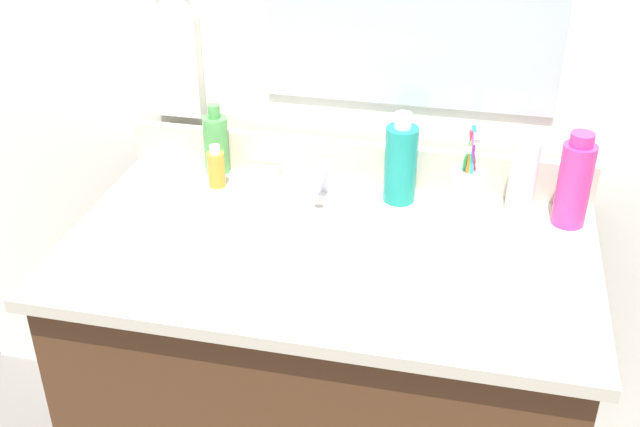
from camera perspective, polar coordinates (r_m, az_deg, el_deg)
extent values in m
cube|color=#4C2D19|center=(1.71, 0.47, -13.04)|extent=(0.96, 0.53, 0.70)
cube|color=beige|center=(1.49, 0.53, -2.81)|extent=(1.00, 0.58, 0.03)
cube|color=beige|center=(1.70, 2.53, 3.80)|extent=(1.00, 0.02, 0.09)
cube|color=white|center=(1.81, 2.80, 1.19)|extent=(2.10, 0.04, 1.30)
torus|color=silver|center=(1.74, -10.55, 14.39)|extent=(0.10, 0.01, 0.10)
cube|color=silver|center=(1.76, -10.41, 10.46)|extent=(0.11, 0.04, 0.22)
torus|color=white|center=(1.48, -1.29, -2.13)|extent=(0.35, 0.35, 0.02)
ellipsoid|color=white|center=(1.51, -1.27, -3.57)|extent=(0.30, 0.30, 0.11)
cylinder|color=#B2B5BA|center=(1.53, -1.26, -4.66)|extent=(0.04, 0.04, 0.01)
cube|color=silver|center=(1.65, 0.37, 1.52)|extent=(0.16, 0.05, 0.01)
cylinder|color=silver|center=(1.64, 0.37, 2.63)|extent=(0.02, 0.02, 0.06)
cylinder|color=silver|center=(1.59, 0.11, 3.02)|extent=(0.02, 0.09, 0.02)
cylinder|color=silver|center=(1.65, -1.49, 2.45)|extent=(0.03, 0.03, 0.04)
cylinder|color=silver|center=(1.63, 2.26, 2.06)|extent=(0.03, 0.03, 0.04)
cylinder|color=#4C9E4C|center=(1.74, -7.54, 4.96)|extent=(0.05, 0.05, 0.13)
cylinder|color=#4C9E4C|center=(1.71, -7.72, 7.36)|extent=(0.03, 0.03, 0.03)
cylinder|color=#D8338C|center=(1.59, 17.94, 1.97)|extent=(0.06, 0.06, 0.17)
cylinder|color=#D8338C|center=(1.55, 18.50, 5.12)|extent=(0.05, 0.05, 0.02)
cylinder|color=white|center=(1.61, 14.49, 2.51)|extent=(0.06, 0.06, 0.16)
cone|color=white|center=(1.57, 14.90, 5.42)|extent=(0.03, 0.03, 0.02)
cylinder|color=teal|center=(1.61, 5.87, 3.55)|extent=(0.07, 0.07, 0.16)
cylinder|color=white|center=(1.57, 6.05, 6.72)|extent=(0.03, 0.03, 0.03)
cylinder|color=gold|center=(1.69, -7.53, 3.19)|extent=(0.04, 0.04, 0.08)
cylinder|color=white|center=(1.67, -7.64, 4.64)|extent=(0.02, 0.02, 0.02)
cylinder|color=white|center=(1.58, 10.61, 1.44)|extent=(0.07, 0.07, 0.10)
cylinder|color=#B23FBF|center=(1.55, 10.93, 2.72)|extent=(0.02, 0.03, 0.18)
cube|color=white|center=(1.51, 11.33, 5.16)|extent=(0.01, 0.02, 0.01)
cylinder|color=green|center=(1.56, 10.31, 3.04)|extent=(0.04, 0.01, 0.18)
cube|color=white|center=(1.53, 10.02, 5.69)|extent=(0.01, 0.02, 0.01)
cylinder|color=orange|center=(1.55, 10.60, 2.47)|extent=(0.01, 0.03, 0.16)
cube|color=white|center=(1.51, 10.71, 4.58)|extent=(0.01, 0.02, 0.01)
cylinder|color=#26B2B2|center=(1.55, 10.92, 2.93)|extent=(0.02, 0.03, 0.19)
cube|color=white|center=(1.50, 11.35, 5.53)|extent=(0.01, 0.02, 0.01)
cylinder|color=#D8333F|center=(1.57, 11.12, 3.12)|extent=(0.03, 0.04, 0.18)
cube|color=white|center=(1.55, 11.91, 5.81)|extent=(0.01, 0.02, 0.01)
cube|color=white|center=(1.72, -4.16, 2.89)|extent=(0.06, 0.04, 0.02)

